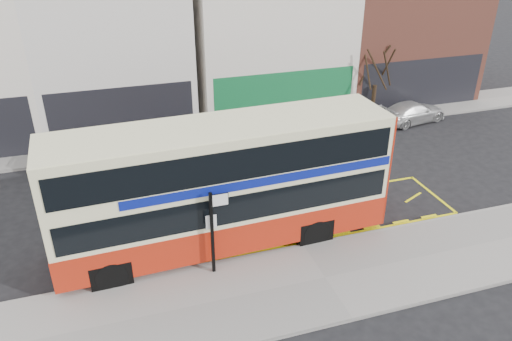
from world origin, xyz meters
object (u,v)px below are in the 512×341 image
object	(u,v)px
car_silver	(78,156)
street_tree_right	(378,57)
double_decker_bus	(224,184)
car_white	(413,112)
bus_stop_post	(214,225)
car_grey	(223,140)

from	to	relation	value
car_silver	street_tree_right	xyz separation A→B (m)	(16.89, 1.81, 3.01)
double_decker_bus	car_white	size ratio (longest dim) A/B	2.87
bus_stop_post	double_decker_bus	bearing A→B (deg)	64.42
double_decker_bus	car_white	distance (m)	16.05
car_silver	street_tree_right	world-z (taller)	street_tree_right
car_silver	car_grey	distance (m)	7.13
street_tree_right	bus_stop_post	bearing A→B (deg)	-137.29
street_tree_right	double_decker_bus	bearing A→B (deg)	-139.89
car_grey	car_white	xyz separation A→B (m)	(11.66, 0.59, -0.05)
bus_stop_post	car_silver	xyz separation A→B (m)	(-4.46, 9.66, -1.30)
car_silver	car_grey	size ratio (longest dim) A/B	1.04
bus_stop_post	car_grey	distance (m)	9.97
double_decker_bus	bus_stop_post	size ratio (longest dim) A/B	3.89
double_decker_bus	car_grey	size ratio (longest dim) A/B	3.02
car_silver	car_white	size ratio (longest dim) A/B	0.98
car_silver	car_white	bearing A→B (deg)	-75.39
car_grey	car_white	size ratio (longest dim) A/B	0.95
double_decker_bus	car_grey	distance (m)	8.27
bus_stop_post	car_silver	world-z (taller)	bus_stop_post
car_silver	car_grey	world-z (taller)	car_silver
double_decker_bus	car_silver	bearing A→B (deg)	121.28
car_silver	bus_stop_post	bearing A→B (deg)	-141.98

